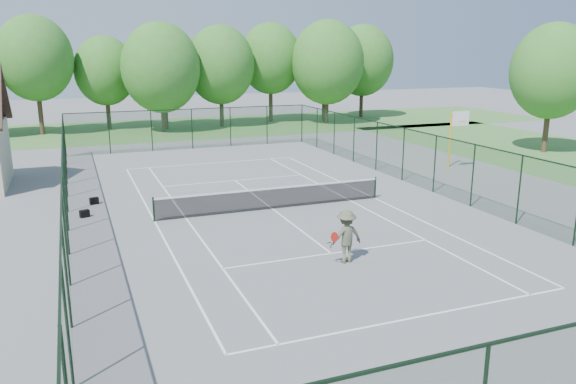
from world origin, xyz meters
The scene contains 11 objects.
ground centered at (0.00, 0.00, 0.00)m, with size 140.00×140.00×0.00m, color slate.
grass_far centered at (0.00, 30.00, 0.01)m, with size 80.00×16.00×0.01m, color #4C833B.
court_lines centered at (0.00, 0.00, 0.00)m, with size 11.05×23.85×0.01m.
tennis_net centered at (0.00, 0.00, 0.58)m, with size 11.08×0.08×1.10m.
fence_enclosure centered at (0.00, 0.00, 1.56)m, with size 18.05×36.05×3.02m.
tree_line_far centered at (0.00, 30.00, 5.99)m, with size 39.40×6.40×9.70m.
basketball_goal centered at (13.84, 4.69, 2.57)m, with size 1.20×1.43×3.65m.
tree_side centered at (23.77, 7.16, 5.82)m, with size 5.83×5.83×9.23m.
sports_bag_a centered at (-8.31, 1.81, 0.16)m, with size 0.41×0.24×0.33m, color black.
sports_bag_b centered at (-7.80, 3.99, 0.16)m, with size 0.41×0.25×0.32m, color black.
tennis_player centered at (0.11, -7.33, 0.95)m, with size 1.79×0.83×1.89m.
Camera 1 is at (-8.55, -23.97, 7.27)m, focal length 35.00 mm.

